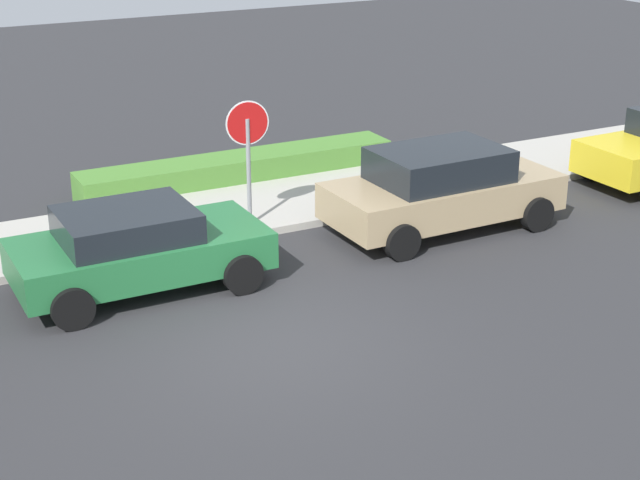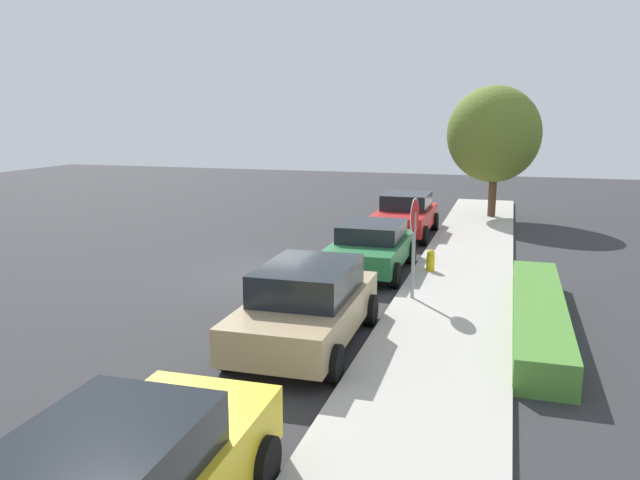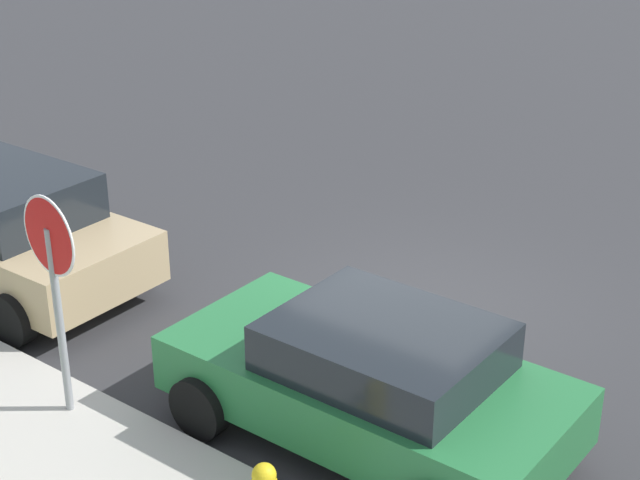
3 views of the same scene
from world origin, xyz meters
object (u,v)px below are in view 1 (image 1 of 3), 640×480
Objects in this scene: stop_sign at (248,143)px; fire_hydrant at (107,235)px; parked_car_tan at (442,188)px; parked_car_green at (137,247)px.

stop_sign is 2.94m from fire_hydrant.
parked_car_tan reaches higher than fire_hydrant.
parked_car_green is (-2.58, -1.54, -0.97)m from stop_sign.
fire_hydrant is (-2.63, 0.08, -1.31)m from stop_sign.
parked_car_tan is at bearing 0.47° from parked_car_green.
parked_car_green reaches higher than fire_hydrant.
parked_car_tan is at bearing -25.36° from stop_sign.
stop_sign reaches higher than parked_car_tan.
parked_car_tan is (3.15, -1.49, -0.89)m from stop_sign.
parked_car_green is at bearing -179.53° from parked_car_tan.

